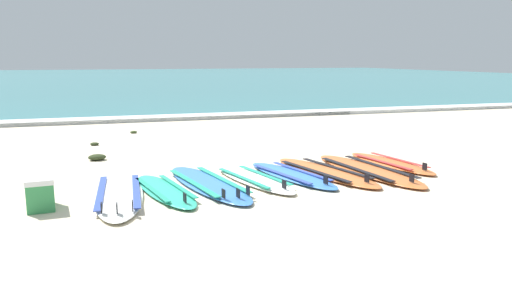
# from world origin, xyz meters

# --- Properties ---
(ground_plane) EXTENTS (80.00, 80.00, 0.00)m
(ground_plane) POSITION_xyz_m (0.00, 0.00, 0.00)
(ground_plane) COLOR beige
(sea) EXTENTS (80.00, 60.00, 0.10)m
(sea) POSITION_xyz_m (0.00, 37.06, 0.05)
(sea) COLOR teal
(sea) RESTS_ON ground
(wave_foam_strip) EXTENTS (80.00, 0.76, 0.11)m
(wave_foam_strip) POSITION_xyz_m (0.00, 7.44, 0.06)
(wave_foam_strip) COLOR white
(wave_foam_strip) RESTS_ON ground
(surfboard_0) EXTENTS (0.76, 2.44, 0.18)m
(surfboard_0) POSITION_xyz_m (-1.94, -0.51, 0.04)
(surfboard_0) COLOR silver
(surfboard_0) RESTS_ON ground
(surfboard_1) EXTENTS (0.82, 1.97, 0.18)m
(surfboard_1) POSITION_xyz_m (-1.36, -0.51, 0.04)
(surfboard_1) COLOR #2DB793
(surfboard_1) RESTS_ON ground
(surfboard_2) EXTENTS (1.03, 2.48, 0.18)m
(surfboard_2) POSITION_xyz_m (-0.75, -0.32, 0.04)
(surfboard_2) COLOR #3875CC
(surfboard_2) RESTS_ON ground
(surfboard_3) EXTENTS (0.92, 2.04, 0.18)m
(surfboard_3) POSITION_xyz_m (-0.07, -0.26, 0.04)
(surfboard_3) COLOR white
(surfboard_3) RESTS_ON ground
(surfboard_4) EXTENTS (0.97, 2.10, 0.18)m
(surfboard_4) POSITION_xyz_m (0.54, -0.19, 0.04)
(surfboard_4) COLOR #3875CC
(surfboard_4) RESTS_ON ground
(surfboard_5) EXTENTS (1.08, 2.42, 0.18)m
(surfboard_5) POSITION_xyz_m (1.10, -0.15, 0.04)
(surfboard_5) COLOR orange
(surfboard_5) RESTS_ON ground
(surfboard_6) EXTENTS (0.91, 2.61, 0.18)m
(surfboard_6) POSITION_xyz_m (1.78, -0.23, 0.04)
(surfboard_6) COLOR orange
(surfboard_6) RESTS_ON ground
(surfboard_7) EXTENTS (0.76, 2.02, 0.18)m
(surfboard_7) POSITION_xyz_m (2.40, 0.11, 0.04)
(surfboard_7) COLOR orange
(surfboard_7) RESTS_ON ground
(cooler_box) EXTENTS (0.35, 0.48, 0.38)m
(cooler_box) POSITION_xyz_m (-2.83, -0.76, 0.19)
(cooler_box) COLOR #338C4C
(cooler_box) RESTS_ON ground
(seaweed_clump_near_shoreline) EXTENTS (0.30, 0.24, 0.10)m
(seaweed_clump_near_shoreline) POSITION_xyz_m (-2.17, 2.01, 0.05)
(seaweed_clump_near_shoreline) COLOR #2D381E
(seaweed_clump_near_shoreline) RESTS_ON ground
(seaweed_clump_mid_sand) EXTENTS (0.17, 0.14, 0.06)m
(seaweed_clump_mid_sand) POSITION_xyz_m (-2.20, 3.59, 0.03)
(seaweed_clump_mid_sand) COLOR #2D381E
(seaweed_clump_mid_sand) RESTS_ON ground
(seaweed_clump_by_the_boards) EXTENTS (0.16, 0.13, 0.06)m
(seaweed_clump_by_the_boards) POSITION_xyz_m (-1.32, 5.06, 0.03)
(seaweed_clump_by_the_boards) COLOR #384723
(seaweed_clump_by_the_boards) RESTS_ON ground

